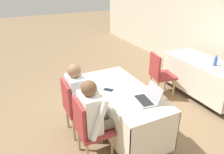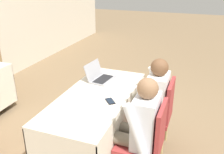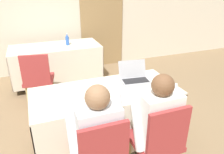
% 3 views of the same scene
% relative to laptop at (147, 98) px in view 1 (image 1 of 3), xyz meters
% --- Properties ---
extents(ground_plane, '(24.00, 24.00, 0.00)m').
position_rel_laptop_xyz_m(ground_plane, '(-0.42, -0.13, -0.79)').
color(ground_plane, '#846B4C').
extents(conference_table_near, '(1.65, 0.74, 0.75)m').
position_rel_laptop_xyz_m(conference_table_near, '(-0.42, -0.13, -0.23)').
color(conference_table_near, beige).
rests_on(conference_table_near, ground_plane).
extents(conference_table_far, '(1.65, 0.74, 0.75)m').
position_rel_laptop_xyz_m(conference_table_far, '(-0.72, 1.89, -0.23)').
color(conference_table_far, beige).
rests_on(conference_table_far, ground_plane).
extents(laptop, '(0.38, 0.33, 0.22)m').
position_rel_laptop_xyz_m(laptop, '(0.00, 0.00, 0.00)').
color(laptop, '#99999E').
rests_on(laptop, conference_table_near).
extents(cell_phone, '(0.15, 0.15, 0.01)m').
position_rel_laptop_xyz_m(cell_phone, '(-0.51, -0.33, -0.04)').
color(cell_phone, black).
rests_on(cell_phone, conference_table_near).
extents(paper_beside_laptop, '(0.31, 0.35, 0.00)m').
position_rel_laptop_xyz_m(paper_beside_laptop, '(-0.69, -0.03, -0.04)').
color(paper_beside_laptop, white).
rests_on(paper_beside_laptop, conference_table_near).
extents(water_bottle, '(0.07, 0.07, 0.23)m').
position_rel_laptop_xyz_m(water_bottle, '(-0.48, 1.87, 0.06)').
color(water_bottle, '#2D5BB7').
rests_on(water_bottle, conference_table_far).
extents(chair_near_left, '(0.44, 0.44, 0.91)m').
position_rel_laptop_xyz_m(chair_near_left, '(-0.71, -0.80, -0.29)').
color(chair_near_left, tan).
rests_on(chair_near_left, ground_plane).
extents(chair_near_right, '(0.44, 0.44, 0.91)m').
position_rel_laptop_xyz_m(chair_near_right, '(-0.13, -0.80, -0.29)').
color(chair_near_right, tan).
rests_on(chair_near_right, ground_plane).
extents(chair_far_spare, '(0.51, 0.51, 0.91)m').
position_rel_laptop_xyz_m(chair_far_spare, '(-1.10, 1.10, -0.29)').
color(chair_far_spare, tan).
rests_on(chair_far_spare, ground_plane).
extents(person_checkered_shirt, '(0.50, 0.52, 1.17)m').
position_rel_laptop_xyz_m(person_checkered_shirt, '(-0.71, -0.70, -0.13)').
color(person_checkered_shirt, '#665B4C').
rests_on(person_checkered_shirt, ground_plane).
extents(person_white_shirt, '(0.50, 0.52, 1.17)m').
position_rel_laptop_xyz_m(person_white_shirt, '(-0.13, -0.70, -0.13)').
color(person_white_shirt, '#665B4C').
rests_on(person_white_shirt, ground_plane).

